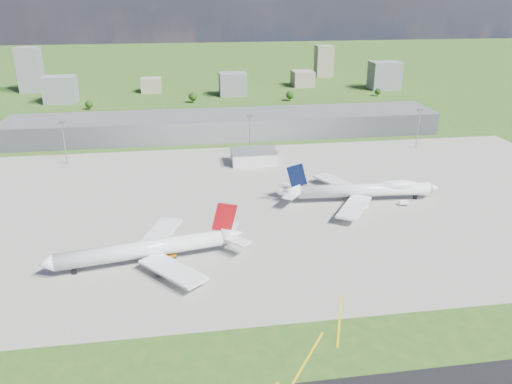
{
  "coord_description": "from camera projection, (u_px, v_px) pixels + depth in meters",
  "views": [
    {
      "loc": [
        -30.56,
        -180.34,
        96.39
      ],
      "look_at": [
        1.46,
        32.79,
        9.0
      ],
      "focal_mm": 35.0,
      "sensor_mm": 36.0,
      "label": 1
    }
  ],
  "objects": [
    {
      "name": "terminal",
      "position": [
        226.0,
        125.0,
        354.09
      ],
      "size": [
        300.0,
        42.0,
        15.0
      ],
      "primitive_type": "cube",
      "color": "slate",
      "rests_on": "ground"
    },
    {
      "name": "tree_e",
      "position": [
        290.0,
        95.0,
        465.28
      ],
      "size": [
        7.65,
        7.65,
        9.35
      ],
      "color": "#382314",
      "rests_on": "ground"
    },
    {
      "name": "van_white_far",
      "position": [
        403.0,
        203.0,
        240.29
      ],
      "size": [
        4.29,
        2.2,
        2.22
      ],
      "rotation": [
        0.0,
        0.0,
        0.04
      ],
      "color": "white",
      "rests_on": "ground"
    },
    {
      "name": "bldg_ce",
      "position": [
        303.0,
        79.0,
        537.21
      ],
      "size": [
        22.0,
        24.0,
        16.0
      ],
      "primitive_type": "cube",
      "color": "gray",
      "rests_on": "ground"
    },
    {
      "name": "bldg_tall_w",
      "position": [
        30.0,
        70.0,
        502.55
      ],
      "size": [
        22.0,
        20.0,
        44.0
      ],
      "primitive_type": "cube",
      "color": "slate",
      "rests_on": "ground"
    },
    {
      "name": "ground",
      "position": [
        229.0,
        141.0,
        343.16
      ],
      "size": [
        1400.0,
        1400.0,
        0.0
      ],
      "primitive_type": "plane",
      "color": "#29531A",
      "rests_on": "ground"
    },
    {
      "name": "tree_far_e",
      "position": [
        378.0,
        91.0,
        487.2
      ],
      "size": [
        6.3,
        6.3,
        7.7
      ],
      "color": "#382314",
      "rests_on": "ground"
    },
    {
      "name": "airliner_blue_quad",
      "position": [
        365.0,
        190.0,
        243.7
      ],
      "size": [
        78.09,
        61.1,
        20.38
      ],
      "rotation": [
        0.0,
        0.0,
        -0.07
      ],
      "color": "white",
      "rests_on": "ground"
    },
    {
      "name": "tree_c",
      "position": [
        193.0,
        97.0,
        457.35
      ],
      "size": [
        8.1,
        8.1,
        9.9
      ],
      "color": "#382314",
      "rests_on": "ground"
    },
    {
      "name": "ops_building",
      "position": [
        253.0,
        157.0,
        297.21
      ],
      "size": [
        26.0,
        16.0,
        8.0
      ],
      "primitive_type": "cube",
      "color": "silver",
      "rests_on": "ground"
    },
    {
      "name": "mast_center",
      "position": [
        250.0,
        128.0,
        305.81
      ],
      "size": [
        3.5,
        2.0,
        25.9
      ],
      "color": "gray",
      "rests_on": "ground"
    },
    {
      "name": "bldg_c",
      "position": [
        233.0,
        84.0,
        488.41
      ],
      "size": [
        26.0,
        20.0,
        22.0
      ],
      "primitive_type": "cube",
      "color": "slate",
      "rests_on": "ground"
    },
    {
      "name": "airliner_red_twin",
      "position": [
        149.0,
        249.0,
        188.41
      ],
      "size": [
        75.85,
        58.46,
        20.89
      ],
      "rotation": [
        0.0,
        0.0,
        3.32
      ],
      "color": "white",
      "rests_on": "ground"
    },
    {
      "name": "apron",
      "position": [
        271.0,
        203.0,
        243.71
      ],
      "size": [
        360.0,
        190.0,
        0.08
      ],
      "primitive_type": "cube",
      "color": "gray",
      "rests_on": "ground"
    },
    {
      "name": "van_white_near",
      "position": [
        363.0,
        205.0,
        237.51
      ],
      "size": [
        4.13,
        5.96,
        2.76
      ],
      "rotation": [
        0.0,
        0.0,
        1.92
      ],
      "color": "white",
      "rests_on": "ground"
    },
    {
      "name": "tree_w",
      "position": [
        89.0,
        104.0,
        431.57
      ],
      "size": [
        6.75,
        6.75,
        8.25
      ],
      "color": "#382314",
      "rests_on": "ground"
    },
    {
      "name": "mast_west",
      "position": [
        63.0,
        136.0,
        290.66
      ],
      "size": [
        3.5,
        2.0,
        25.9
      ],
      "color": "gray",
      "rests_on": "ground"
    },
    {
      "name": "tug_yellow",
      "position": [
        171.0,
        256.0,
        192.6
      ],
      "size": [
        4.12,
        3.58,
        1.78
      ],
      "rotation": [
        0.0,
        0.0,
        0.53
      ],
      "color": "orange",
      "rests_on": "ground"
    },
    {
      "name": "mast_east",
      "position": [
        419.0,
        122.0,
        320.95
      ],
      "size": [
        3.5,
        2.0,
        25.9
      ],
      "color": "gray",
      "rests_on": "ground"
    },
    {
      "name": "bldg_tall_e",
      "position": [
        324.0,
        61.0,
        593.94
      ],
      "size": [
        20.0,
        18.0,
        36.0
      ],
      "primitive_type": "cube",
      "color": "gray",
      "rests_on": "ground"
    },
    {
      "name": "bldg_cw",
      "position": [
        151.0,
        85.0,
        506.39
      ],
      "size": [
        20.0,
        18.0,
        14.0
      ],
      "primitive_type": "cube",
      "color": "gray",
      "rests_on": "ground"
    },
    {
      "name": "bldg_e",
      "position": [
        385.0,
        76.0,
        518.47
      ],
      "size": [
        30.0,
        22.0,
        28.0
      ],
      "primitive_type": "cube",
      "color": "slate",
      "rests_on": "ground"
    },
    {
      "name": "bldg_w",
      "position": [
        60.0,
        89.0,
        456.83
      ],
      "size": [
        28.0,
        22.0,
        24.0
      ],
      "primitive_type": "cube",
      "color": "slate",
      "rests_on": "ground"
    }
  ]
}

